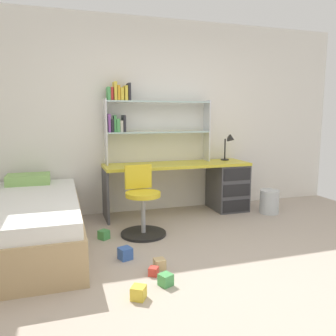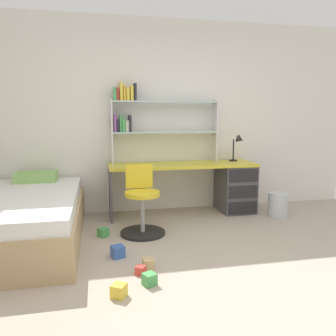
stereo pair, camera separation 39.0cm
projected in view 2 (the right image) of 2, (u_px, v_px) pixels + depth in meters
name	position (u px, v px, depth m)	size (l,w,h in m)	color
ground_plane	(222.00, 283.00, 2.80)	(5.68, 5.61, 0.02)	#B2A393
room_shell	(77.00, 117.00, 3.49)	(5.68, 5.61, 2.69)	white
desk	(219.00, 184.00, 4.81)	(2.01, 0.57, 0.71)	gold
bookshelf_hutch	(148.00, 116.00, 4.63)	(1.48, 0.22, 1.09)	silver
desk_lamp	(239.00, 144.00, 4.86)	(0.20, 0.17, 0.38)	black
swivel_chair	(142.00, 207.00, 3.92)	(0.52, 0.52, 0.79)	black
bed_platform	(26.00, 219.00, 3.62)	(1.13, 2.07, 0.65)	tan
waste_bin	(278.00, 204.00, 4.62)	(0.27, 0.27, 0.33)	silver
toy_block_red_0	(141.00, 270.00, 2.92)	(0.07, 0.07, 0.07)	red
toy_block_natural_1	(148.00, 263.00, 3.03)	(0.10, 0.10, 0.10)	tan
toy_block_yellow_2	(119.00, 291.00, 2.56)	(0.10, 0.10, 0.10)	gold
toy_block_green_3	(150.00, 279.00, 2.74)	(0.10, 0.10, 0.10)	#479E51
toy_block_blue_4	(118.00, 252.00, 3.28)	(0.11, 0.11, 0.11)	#3860B7
toy_block_green_5	(103.00, 232.00, 3.84)	(0.10, 0.10, 0.10)	#479E51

